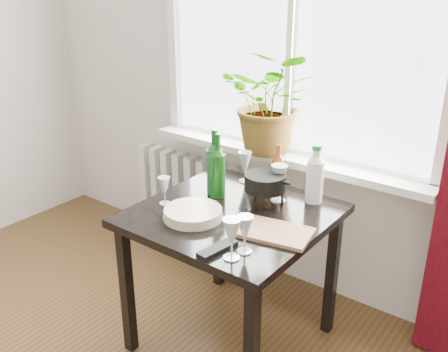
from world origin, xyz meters
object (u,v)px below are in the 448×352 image
Objects in this scene: potted_plant at (273,102)px; wine_bottle_right at (218,165)px; table at (232,229)px; wineglass_front_right at (232,239)px; wineglass_front_left at (164,191)px; wine_bottle_left at (215,161)px; wineglass_far_right at (245,234)px; tv_remote at (218,249)px; cutting_board at (274,232)px; bottle_amber at (278,169)px; radiator at (186,193)px; fondue_pot at (265,189)px; wineglass_back_center at (279,183)px; plate_stack at (193,213)px; wineglass_back_left at (245,167)px; cleaning_bottle at (315,173)px.

wine_bottle_right is at bearing -91.31° from potted_plant.
table is 0.76m from potted_plant.
wineglass_front_right is 0.59m from wineglass_front_left.
wine_bottle_left is 2.09× the size of wineglass_far_right.
potted_plant reaches higher than tv_remote.
cutting_board is at bearing -13.79° from table.
radiator is at bearing 160.40° from bottle_amber.
fondue_pot is (0.07, 0.16, 0.17)m from table.
fondue_pot reaches higher than cutting_board.
cutting_board is at bearing -21.52° from wine_bottle_left.
bottle_amber is at bearing 126.02° from wineglass_back_center.
wineglass_front_right reaches higher than wineglass_far_right.
wine_bottle_right is at bearing 102.56° from plate_stack.
table is 4.96× the size of wineglass_back_left.
wineglass_front_left is at bearing -163.81° from fondue_pot.
wineglass_far_right is at bearing -89.55° from cleaning_bottle.
plate_stack is at bearing 156.67° from tv_remote.
wineglass_front_left is at bearing 171.81° from plate_stack.
fondue_pot is at bearing 108.71° from tv_remote.
wineglass_front_left is 0.21m from plate_stack.
cleaning_bottle is 0.60m from wineglass_far_right.
plate_stack is (0.06, -0.26, -0.14)m from wine_bottle_right.
wine_bottle_left is 0.29m from wineglass_front_left.
wine_bottle_right is 0.60m from wineglass_front_right.
wineglass_front_left is at bearing -114.10° from wine_bottle_left.
bottle_amber is 1.53× the size of wineglass_back_left.
radiator is at bearing 140.95° from wineglass_far_right.
wineglass_back_center is at bearing 20.34° from wine_bottle_left.
potted_plant is 0.53m from cleaning_bottle.
wine_bottle_right is 0.30m from bottle_amber.
fondue_pot is (0.24, -0.17, -0.01)m from wineglass_back_left.
radiator is 1.25m from cleaning_bottle.
radiator is 1.13m from wineglass_back_center.
cutting_board is (0.03, 0.27, -0.08)m from wineglass_front_right.
plate_stack is at bearing -86.33° from potted_plant.
cleaning_bottle is (0.20, 0.02, 0.02)m from bottle_amber.
bottle_amber is at bearing 71.37° from plate_stack.
wineglass_far_right is at bearing -64.10° from potted_plant.
table is 0.38m from bottle_amber.
radiator is at bearing 138.50° from wineglass_front_right.
bottle_amber is 0.51m from plate_stack.
wineglass_front_right is 0.07m from wineglass_far_right.
wine_bottle_left is 0.33m from plate_stack.
wineglass_back_center reaches higher than tv_remote.
bottle_amber reaches higher than wineglass_far_right.
cleaning_bottle is 0.18m from wineglass_back_center.
wine_bottle_left is at bearing 149.15° from table.
bottle_amber is (0.90, -0.32, 0.49)m from radiator.
wineglass_far_right is at bearing -39.05° from radiator.
tv_remote is at bearing -43.30° from radiator.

